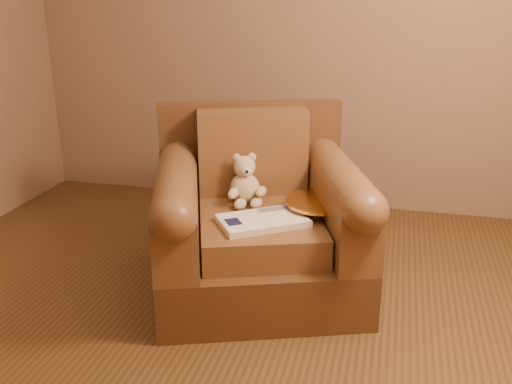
# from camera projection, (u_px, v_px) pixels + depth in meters

# --- Properties ---
(floor) EXTENTS (4.00, 4.00, 0.00)m
(floor) POSITION_uv_depth(u_px,v_px,m) (200.00, 333.00, 2.88)
(floor) COLOR brown
(floor) RESTS_ON ground
(armchair) EXTENTS (1.40, 1.37, 1.00)m
(armchair) POSITION_uv_depth(u_px,v_px,m) (257.00, 223.00, 3.24)
(armchair) COLOR #50331A
(armchair) RESTS_ON floor
(teddy_bear) EXTENTS (0.22, 0.25, 0.30)m
(teddy_bear) POSITION_uv_depth(u_px,v_px,m) (245.00, 185.00, 3.25)
(teddy_bear) COLOR #C9B38C
(teddy_bear) RESTS_ON armchair
(guidebook) EXTENTS (0.52, 0.48, 0.04)m
(guidebook) POSITION_uv_depth(u_px,v_px,m) (263.00, 221.00, 2.99)
(guidebook) COLOR beige
(guidebook) RESTS_ON armchair
(side_table) EXTENTS (0.39, 0.39, 0.55)m
(side_table) POSITION_uv_depth(u_px,v_px,m) (319.00, 242.00, 3.21)
(side_table) COLOR #B88032
(side_table) RESTS_ON floor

